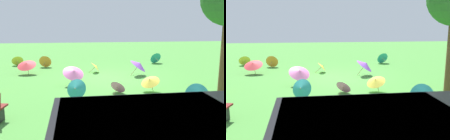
{
  "view_description": "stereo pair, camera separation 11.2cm",
  "coord_description": "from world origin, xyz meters",
  "views": [
    {
      "loc": [
        1.39,
        12.23,
        2.84
      ],
      "look_at": [
        0.01,
        0.98,
        0.6
      ],
      "focal_mm": 41.22,
      "sensor_mm": 36.0,
      "label": 1
    },
    {
      "loc": [
        1.28,
        12.24,
        2.84
      ],
      "look_at": [
        0.01,
        0.98,
        0.6
      ],
      "focal_mm": 41.22,
      "sensor_mm": 36.0,
      "label": 2
    }
  ],
  "objects": [
    {
      "name": "ground",
      "position": [
        0.0,
        0.0,
        0.0
      ],
      "size": [
        40.0,
        40.0,
        0.0
      ],
      "primitive_type": "plane",
      "color": "#478C38"
    },
    {
      "name": "parasol_pink_0",
      "position": [
        -0.03,
        2.65,
        0.28
      ],
      "size": [
        0.75,
        0.72,
        0.55
      ],
      "color": "tan",
      "rests_on": "ground"
    },
    {
      "name": "parasol_teal_0",
      "position": [
        -3.46,
        -4.0,
        0.37
      ],
      "size": [
        0.83,
        0.71,
        0.74
      ],
      "color": "tan",
      "rests_on": "ground"
    },
    {
      "name": "parasol_yellow_0",
      "position": [
        0.6,
        -1.45,
        0.34
      ],
      "size": [
        0.68,
        0.7,
        0.62
      ],
      "color": "tan",
      "rests_on": "ground"
    },
    {
      "name": "parasol_purple_0",
      "position": [
        -1.54,
        -0.39,
        0.58
      ],
      "size": [
        1.1,
        1.14,
        0.94
      ],
      "color": "tan",
      "rests_on": "ground"
    },
    {
      "name": "parasol_pink_1",
      "position": [
        1.72,
        1.18,
        0.6
      ],
      "size": [
        1.17,
        1.15,
        0.92
      ],
      "color": "tan",
      "rests_on": "ground"
    },
    {
      "name": "parasol_teal_1",
      "position": [
        1.6,
        3.11,
        0.36
      ],
      "size": [
        0.84,
        0.73,
        0.73
      ],
      "color": "tan",
      "rests_on": "ground"
    },
    {
      "name": "parasol_red_0",
      "position": [
        4.21,
        -1.38,
        0.54
      ],
      "size": [
        1.09,
        1.07,
        0.81
      ],
      "color": "tan",
      "rests_on": "ground"
    },
    {
      "name": "parasol_orange_2",
      "position": [
        3.51,
        -3.42,
        0.37
      ],
      "size": [
        0.77,
        0.67,
        0.74
      ],
      "color": "tan",
      "rests_on": "ground"
    },
    {
      "name": "parasol_yellow_2",
      "position": [
        -1.3,
        2.61,
        0.46
      ],
      "size": [
        1.04,
        1.04,
        0.71
      ],
      "color": "tan",
      "rests_on": "ground"
    },
    {
      "name": "parasol_teal_2",
      "position": [
        -2.22,
        4.94,
        0.45
      ],
      "size": [
        0.94,
        0.83,
        0.89
      ],
      "color": "tan",
      "rests_on": "ground"
    },
    {
      "name": "parasol_yellow_3",
      "position": [
        5.33,
        -4.23,
        0.33
      ],
      "size": [
        0.8,
        0.78,
        0.66
      ],
      "color": "tan",
      "rests_on": "ground"
    }
  ]
}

